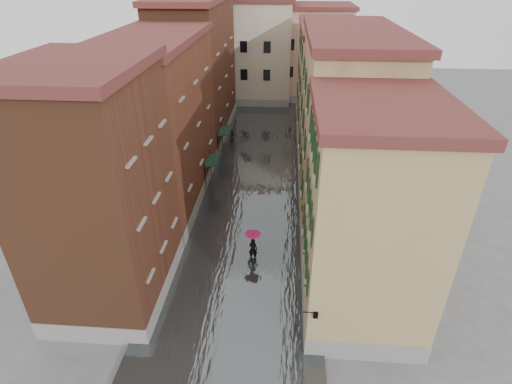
% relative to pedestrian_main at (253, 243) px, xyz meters
% --- Properties ---
extents(ground, '(120.00, 120.00, 0.00)m').
position_rel_pedestrian_main_xyz_m(ground, '(-0.80, -1.42, -1.31)').
color(ground, '#565658').
rests_on(ground, ground).
extents(floodwater, '(10.00, 60.00, 0.20)m').
position_rel_pedestrian_main_xyz_m(floodwater, '(-0.80, 11.58, -1.21)').
color(floodwater, '#3D4244').
rests_on(floodwater, ground).
extents(building_left_near, '(6.00, 8.00, 13.00)m').
position_rel_pedestrian_main_xyz_m(building_left_near, '(-7.80, -3.42, 5.19)').
color(building_left_near, brown).
rests_on(building_left_near, ground).
extents(building_left_mid, '(6.00, 14.00, 12.50)m').
position_rel_pedestrian_main_xyz_m(building_left_mid, '(-7.80, 7.58, 4.94)').
color(building_left_mid, brown).
rests_on(building_left_mid, ground).
extents(building_left_far, '(6.00, 16.00, 14.00)m').
position_rel_pedestrian_main_xyz_m(building_left_far, '(-7.80, 22.58, 5.69)').
color(building_left_far, brown).
rests_on(building_left_far, ground).
extents(building_right_near, '(6.00, 8.00, 11.50)m').
position_rel_pedestrian_main_xyz_m(building_right_near, '(6.20, -3.42, 4.44)').
color(building_right_near, tan).
rests_on(building_right_near, ground).
extents(building_right_mid, '(6.00, 14.00, 13.00)m').
position_rel_pedestrian_main_xyz_m(building_right_mid, '(6.20, 7.58, 5.19)').
color(building_right_mid, tan).
rests_on(building_right_mid, ground).
extents(building_right_far, '(6.00, 16.00, 11.50)m').
position_rel_pedestrian_main_xyz_m(building_right_far, '(6.20, 22.58, 4.44)').
color(building_right_far, tan).
rests_on(building_right_far, ground).
extents(building_end_cream, '(12.00, 9.00, 13.00)m').
position_rel_pedestrian_main_xyz_m(building_end_cream, '(-3.80, 36.58, 5.19)').
color(building_end_cream, beige).
rests_on(building_end_cream, ground).
extents(building_end_pink, '(10.00, 9.00, 12.00)m').
position_rel_pedestrian_main_xyz_m(building_end_pink, '(5.20, 38.58, 4.69)').
color(building_end_pink, tan).
rests_on(building_end_pink, ground).
extents(awning_near, '(1.09, 2.73, 2.80)m').
position_rel_pedestrian_main_xyz_m(awning_near, '(-4.29, 9.83, 1.15)').
color(awning_near, black).
rests_on(awning_near, ground).
extents(awning_far, '(1.09, 2.86, 2.80)m').
position_rel_pedestrian_main_xyz_m(awning_far, '(-4.29, 16.78, 1.16)').
color(awning_far, black).
rests_on(awning_far, ground).
extents(wall_lantern, '(0.71, 0.22, 0.35)m').
position_rel_pedestrian_main_xyz_m(wall_lantern, '(3.53, -7.42, 1.70)').
color(wall_lantern, black).
rests_on(wall_lantern, ground).
extents(window_planters, '(0.59, 10.65, 0.84)m').
position_rel_pedestrian_main_xyz_m(window_planters, '(3.32, -0.88, 2.20)').
color(window_planters, brown).
rests_on(window_planters, ground).
extents(pedestrian_main, '(1.06, 1.06, 2.06)m').
position_rel_pedestrian_main_xyz_m(pedestrian_main, '(0.00, 0.00, 0.00)').
color(pedestrian_main, black).
rests_on(pedestrian_main, ground).
extents(pedestrian_far, '(0.88, 0.74, 1.60)m').
position_rel_pedestrian_main_xyz_m(pedestrian_far, '(-3.81, 19.33, -0.51)').
color(pedestrian_far, black).
rests_on(pedestrian_far, ground).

